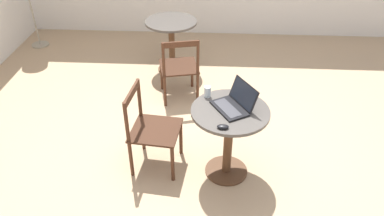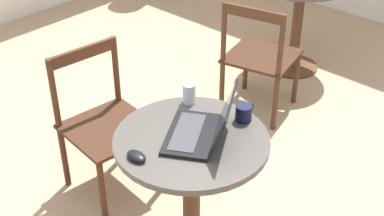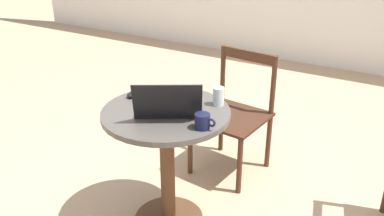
% 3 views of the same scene
% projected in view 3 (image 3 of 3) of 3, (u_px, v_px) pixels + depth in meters
% --- Properties ---
extents(cafe_table_near, '(0.71, 0.71, 0.75)m').
position_uv_depth(cafe_table_near, '(167.00, 143.00, 2.41)').
color(cafe_table_near, '#51331E').
rests_on(cafe_table_near, ground_plane).
extents(chair_near_back, '(0.51, 0.51, 0.86)m').
position_uv_depth(chair_near_back, '(234.00, 114.00, 3.00)').
color(chair_near_back, '#472819').
rests_on(chair_near_back, ground_plane).
extents(laptop, '(0.45, 0.43, 0.22)m').
position_uv_depth(laptop, '(168.00, 106.00, 2.27)').
color(laptop, black).
rests_on(laptop, cafe_table_near).
extents(mouse, '(0.06, 0.10, 0.03)m').
position_uv_depth(mouse, '(134.00, 94.00, 2.50)').
color(mouse, black).
rests_on(mouse, cafe_table_near).
extents(mug, '(0.11, 0.08, 0.08)m').
position_uv_depth(mug, '(203.00, 121.00, 2.12)').
color(mug, '#141938').
rests_on(mug, cafe_table_near).
extents(drinking_glass, '(0.06, 0.06, 0.10)m').
position_uv_depth(drinking_glass, '(218.00, 96.00, 2.37)').
color(drinking_glass, silver).
rests_on(drinking_glass, cafe_table_near).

